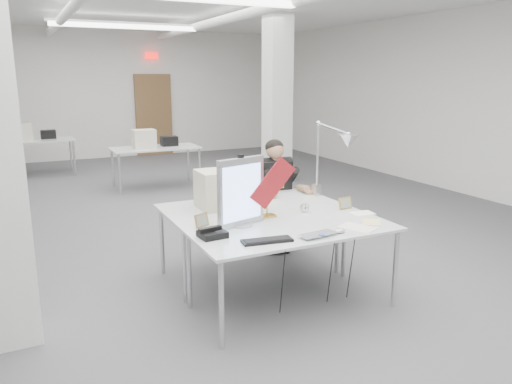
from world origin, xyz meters
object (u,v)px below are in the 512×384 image
office_chair (272,210)px  architect_lamp (330,156)px  laptop (322,237)px  desk_phone (212,234)px  beige_monitor (218,189)px  seated_person (275,177)px  desk_main (293,229)px  bankers_lamp (267,200)px  monitor (241,192)px

office_chair → architect_lamp: 1.11m
architect_lamp → laptop: bearing=-101.6°
desk_phone → beige_monitor: 0.97m
seated_person → desk_phone: size_ratio=4.44×
office_chair → laptop: office_chair is taller
desk_main → office_chair: bearing=68.9°
architect_lamp → seated_person: bearing=136.1°
architect_lamp → beige_monitor: bearing=-165.7°
office_chair → desk_phone: office_chair is taller
bankers_lamp → architect_lamp: 1.00m
desk_phone → architect_lamp: 1.77m
laptop → beige_monitor: 1.35m
bankers_lamp → beige_monitor: bearing=113.1°
desk_main → desk_phone: bearing=175.1°
desk_phone → office_chair: bearing=42.4°
desk_main → beige_monitor: (-0.34, 0.93, 0.20)m
laptop → desk_phone: (-0.80, 0.41, 0.01)m
desk_main → beige_monitor: bearing=109.8°
desk_main → beige_monitor: beige_monitor is taller
monitor → laptop: (0.45, -0.61, -0.29)m
desk_phone → bankers_lamp: bearing=22.1°
bankers_lamp → monitor: bearing=-161.5°
desk_main → seated_person: bearing=68.3°
desk_phone → architect_lamp: bearing=17.2°
seated_person → beige_monitor: 1.03m
monitor → desk_main: bearing=-50.4°
monitor → architect_lamp: architect_lamp is taller
office_chair → desk_phone: size_ratio=4.54×
desk_main → laptop: 0.36m
monitor → desk_phone: size_ratio=2.87×
laptop → bankers_lamp: bearing=91.5°
seated_person → desk_phone: 1.89m
desk_main → laptop: (0.07, -0.35, 0.03)m
bankers_lamp → laptop: bearing=-87.2°
seated_person → monitor: bearing=-122.9°
monitor → architect_lamp: (1.23, 0.45, 0.17)m
office_chair → architect_lamp: bearing=-63.7°
seated_person → bankers_lamp: seated_person is taller
beige_monitor → office_chair: bearing=32.0°
seated_person → monitor: size_ratio=1.55×
beige_monitor → desk_main: bearing=-69.5°
office_chair → seated_person: (0.00, -0.05, 0.42)m
beige_monitor → laptop: bearing=-71.8°
bankers_lamp → beige_monitor: (-0.29, 0.52, 0.03)m
desk_main → office_chair: size_ratio=1.87×
monitor → beige_monitor: bearing=69.7°
desk_main → laptop: size_ratio=5.40×
desk_main → monitor: (-0.38, 0.26, 0.32)m
seated_person → desk_main: bearing=-105.4°
laptop → desk_phone: desk_phone is taller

